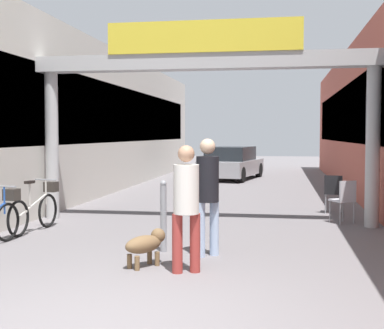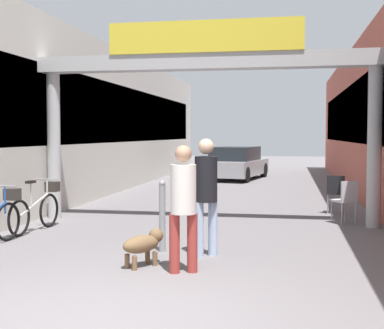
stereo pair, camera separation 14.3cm
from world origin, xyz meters
TOP-DOWN VIEW (x-y plane):
  - ground_plane at (0.00, 0.00)m, footprint 80.00×80.00m
  - storefront_left at (-5.09, 11.00)m, footprint 3.00×26.00m
  - arcade_sign_gateway at (0.00, 6.11)m, footprint 7.40×0.47m
  - pedestrian_with_dog at (0.33, 2.10)m, footprint 0.44×0.44m
  - pedestrian_companion at (0.48, 3.10)m, footprint 0.48×0.48m
  - dog_on_leash at (-0.28, 2.34)m, footprint 0.58×0.70m
  - bicycle_silver_third at (-2.99, 4.63)m, footprint 0.46×1.69m
  - bollard_post_metal at (-0.24, 3.30)m, footprint 0.10×0.10m
  - cafe_chair_aluminium_nearer at (2.86, 6.47)m, footprint 0.55×0.55m
  - cafe_chair_black_farther at (2.78, 7.89)m, footprint 0.47×0.47m
  - parked_car_silver at (-0.41, 16.91)m, footprint 2.47×4.26m

SIDE VIEW (x-z plane):
  - ground_plane at x=0.00m, z-range 0.00..0.00m
  - dog_on_leash at x=-0.28m, z-range 0.06..0.57m
  - bicycle_silver_third at x=-2.99m, z-range -0.05..0.93m
  - cafe_chair_aluminium_nearer at x=2.86m, z-range 0.10..0.99m
  - cafe_chair_black_farther at x=2.78m, z-range 0.10..0.99m
  - bollard_post_metal at x=-0.24m, z-range 0.01..1.13m
  - parked_car_silver at x=-0.41m, z-range -0.02..1.31m
  - pedestrian_with_dog at x=0.33m, z-range 0.12..1.82m
  - pedestrian_companion at x=0.48m, z-range 0.13..1.91m
  - storefront_left at x=-5.09m, z-range 0.00..4.52m
  - arcade_sign_gateway at x=0.00m, z-range 0.85..4.97m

